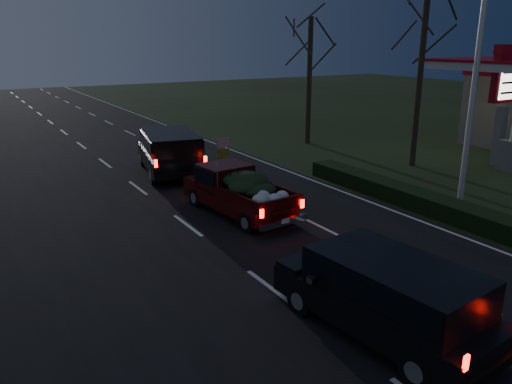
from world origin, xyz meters
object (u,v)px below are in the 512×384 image
light_pole (479,48)px  rear_suv (390,290)px  gas_price_pylon (506,85)px  lead_suv (170,148)px  pickup_truck (238,189)px

light_pole → rear_suv: light_pole is taller
light_pole → rear_suv: 10.80m
gas_price_pylon → lead_suv: (-13.95, 6.53, -2.61)m
light_pole → lead_suv: 12.84m
rear_suv → gas_price_pylon: bearing=21.9°
light_pole → gas_price_pylon: 7.36m
light_pole → lead_suv: bearing=128.1°
rear_suv → lead_suv: bearing=80.1°
light_pole → gas_price_pylon: bearing=24.7°
gas_price_pylon → pickup_truck: (-14.02, 0.22, -2.87)m
light_pole → gas_price_pylon: light_pole is taller
lead_suv → rear_suv: (-1.11, -14.35, -0.15)m
pickup_truck → lead_suv: 6.31m
lead_suv → gas_price_pylon: bearing=-13.4°
light_pole → lead_suv: light_pole is taller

